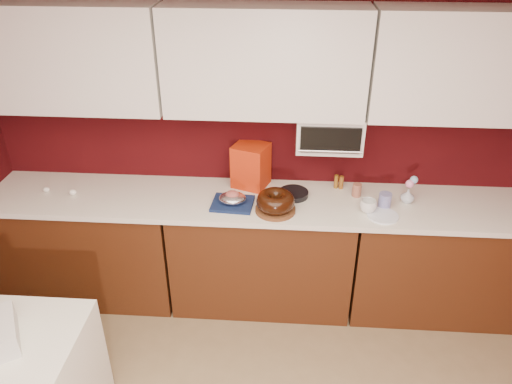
{
  "coord_description": "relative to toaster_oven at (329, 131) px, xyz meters",
  "views": [
    {
      "loc": [
        0.17,
        -1.11,
        2.72
      ],
      "look_at": [
        -0.04,
        1.84,
        1.02
      ],
      "focal_mm": 35.0,
      "sensor_mm": 36.0,
      "label": 1
    }
  ],
  "objects": [
    {
      "name": "amber_bottle_tall",
      "position": [
        0.08,
        0.05,
        -0.42
      ],
      "size": [
        0.03,
        0.03,
        0.1
      ],
      "primitive_type": "cylinder",
      "rotation": [
        0.0,
        0.0,
        0.07
      ],
      "color": "brown",
      "rests_on": "countertop"
    },
    {
      "name": "flower_blue",
      "position": [
        0.6,
        -0.1,
        -0.3
      ],
      "size": [
        0.06,
        0.06,
        0.06
      ],
      "primitive_type": "sphere",
      "color": "#8AB9DD",
      "rests_on": "flower_vase"
    },
    {
      "name": "amber_bottle",
      "position": [
        0.12,
        0.04,
        -0.43
      ],
      "size": [
        0.04,
        0.04,
        0.1
      ],
      "primitive_type": "cylinder",
      "rotation": [
        0.0,
        0.0,
        -0.25
      ],
      "color": "brown",
      "rests_on": "countertop"
    },
    {
      "name": "egg_left",
      "position": [
        -2.03,
        -0.16,
        -0.46
      ],
      "size": [
        0.06,
        0.05,
        0.04
      ],
      "primitive_type": "ellipsoid",
      "rotation": [
        0.0,
        0.0,
        0.27
      ],
      "color": "white",
      "rests_on": "countertop"
    },
    {
      "name": "toaster_oven_door",
      "position": [
        0.0,
        -0.16,
        0.0
      ],
      "size": [
        0.4,
        0.02,
        0.18
      ],
      "primitive_type": "cube",
      "color": "black",
      "rests_on": "toaster_oven"
    },
    {
      "name": "base_cabinet_left",
      "position": [
        -1.78,
        -0.17,
        -0.95
      ],
      "size": [
        1.31,
        0.58,
        0.86
      ],
      "primitive_type": "cube",
      "color": "#49220E",
      "rests_on": "floor"
    },
    {
      "name": "china_plate",
      "position": [
        0.38,
        -0.33,
        -0.47
      ],
      "size": [
        0.22,
        0.22,
        0.01
      ],
      "primitive_type": "cylinder",
      "rotation": [
        0.0,
        0.0,
        0.03
      ],
      "color": "white",
      "rests_on": "countertop"
    },
    {
      "name": "pandoro_box",
      "position": [
        -0.55,
        0.05,
        -0.31
      ],
      "size": [
        0.3,
        0.28,
        0.32
      ],
      "primitive_type": "cube",
      "rotation": [
        0.0,
        0.0,
        -0.34
      ],
      "color": "#AD100B",
      "rests_on": "countertop"
    },
    {
      "name": "paper_cup",
      "position": [
        0.22,
        -0.06,
        -0.43
      ],
      "size": [
        0.08,
        0.08,
        0.1
      ],
      "primitive_type": "cylinder",
      "rotation": [
        0.0,
        0.0,
        -0.21
      ],
      "color": "#935742",
      "rests_on": "countertop"
    },
    {
      "name": "toaster_oven",
      "position": [
        0.0,
        0.0,
        0.0
      ],
      "size": [
        0.45,
        0.3,
        0.25
      ],
      "primitive_type": "cube",
      "color": "white",
      "rests_on": "upper_cabinet_center"
    },
    {
      "name": "roasted_ham",
      "position": [
        -0.65,
        -0.25,
        -0.4
      ],
      "size": [
        0.12,
        0.11,
        0.06
      ],
      "primitive_type": "ellipsoid",
      "rotation": [
        0.0,
        0.0,
        -0.33
      ],
      "color": "#AF5650",
      "rests_on": "foil_ham_nest"
    },
    {
      "name": "toaster_oven_handle",
      "position": [
        0.0,
        -0.18,
        -0.07
      ],
      "size": [
        0.42,
        0.02,
        0.02
      ],
      "primitive_type": "cylinder",
      "rotation": [
        0.0,
        1.57,
        0.0
      ],
      "color": "silver",
      "rests_on": "toaster_oven"
    },
    {
      "name": "cake_base",
      "position": [
        -0.35,
        -0.31,
        -0.46
      ],
      "size": [
        0.36,
        0.36,
        0.03
      ],
      "primitive_type": "cylinder",
      "rotation": [
        0.0,
        0.0,
        0.36
      ],
      "color": "brown",
      "rests_on": "countertop"
    },
    {
      "name": "ceiling",
      "position": [
        -0.45,
        -2.1,
        1.12
      ],
      "size": [
        4.0,
        4.5,
        0.02
      ],
      "primitive_type": "cube",
      "color": "white",
      "rests_on": "wall_back"
    },
    {
      "name": "blue_jar",
      "position": [
        0.4,
        -0.2,
        -0.42
      ],
      "size": [
        0.1,
        0.1,
        0.11
      ],
      "primitive_type": "cylinder",
      "rotation": [
        0.0,
        0.0,
        -0.17
      ],
      "color": "navy",
      "rests_on": "countertop"
    },
    {
      "name": "base_cabinet_center",
      "position": [
        -0.45,
        -0.17,
        -0.95
      ],
      "size": [
        1.31,
        0.58,
        0.86
      ],
      "primitive_type": "cube",
      "color": "#49220E",
      "rests_on": "floor"
    },
    {
      "name": "flower_vase",
      "position": [
        0.57,
        -0.12,
        -0.42
      ],
      "size": [
        0.1,
        0.1,
        0.11
      ],
      "primitive_type": "imported",
      "rotation": [
        0.0,
        0.0,
        0.35
      ],
      "color": "silver",
      "rests_on": "countertop"
    },
    {
      "name": "bundt_cake",
      "position": [
        -0.35,
        -0.31,
        -0.4
      ],
      "size": [
        0.3,
        0.3,
        0.11
      ],
      "primitive_type": "torus",
      "rotation": [
        0.0,
        0.0,
        0.13
      ],
      "color": "black",
      "rests_on": "cake_base"
    },
    {
      "name": "upper_cabinet_center",
      "position": [
        -0.45,
        -0.02,
        0.48
      ],
      "size": [
        1.31,
        0.33,
        0.7
      ],
      "primitive_type": "cube",
      "color": "white",
      "rests_on": "wall_back"
    },
    {
      "name": "wall_back",
      "position": [
        -0.45,
        0.15,
        -0.12
      ],
      "size": [
        4.0,
        0.02,
        2.5
      ],
      "primitive_type": "cube",
      "color": "#3B080A",
      "rests_on": "floor"
    },
    {
      "name": "foil_ham_nest",
      "position": [
        -0.65,
        -0.25,
        -0.42
      ],
      "size": [
        0.23,
        0.22,
        0.07
      ],
      "primitive_type": "ellipsoid",
      "rotation": [
        0.0,
        0.0,
        0.36
      ],
      "color": "silver",
      "rests_on": "navy_towel"
    },
    {
      "name": "upper_cabinet_left",
      "position": [
        -1.78,
        -0.02,
        0.48
      ],
      "size": [
        1.31,
        0.33,
        0.7
      ],
      "primitive_type": "cube",
      "color": "white",
      "rests_on": "wall_back"
    },
    {
      "name": "navy_towel",
      "position": [
        -0.65,
        -0.25,
        -0.46
      ],
      "size": [
        0.3,
        0.26,
        0.02
      ],
      "primitive_type": "cube",
      "rotation": [
        0.0,
        0.0,
        -0.07
      ],
      "color": "#13224A",
      "rests_on": "countertop"
    },
    {
      "name": "coffee_mug",
      "position": [
        0.28,
        -0.27,
        -0.42
      ],
      "size": [
        0.13,
        0.13,
        0.11
      ],
      "primitive_type": "imported",
      "rotation": [
        0.0,
        0.0,
        0.41
      ],
      "color": "silver",
      "rests_on": "countertop"
    },
    {
      "name": "egg_right",
      "position": [
        -1.82,
        -0.19,
        -0.45
      ],
      "size": [
        0.06,
        0.05,
        0.04
      ],
      "primitive_type": "ellipsoid",
      "rotation": [
        0.0,
        0.0,
        -0.09
      ],
      "color": "white",
      "rests_on": "countertop"
    },
    {
      "name": "upper_cabinet_right",
      "position": [
        0.88,
        -0.02,
        0.48
      ],
      "size": [
        1.31,
        0.33,
        0.7
      ],
      "primitive_type": "cube",
      "color": "white",
      "rests_on": "wall_back"
    },
    {
      "name": "flower_pink",
      "position": [
        0.57,
        -0.12,
        -0.33
      ],
      "size": [
        0.06,
        0.06,
        0.06
      ],
      "primitive_type": "sphere",
      "color": "#FF93C3",
      "rests_on": "flower_vase"
    },
    {
      "name": "dark_pan",
      "position": [
        -0.23,
        -0.09,
        -0.46
      ],
      "size": [
        0.22,
        0.22,
        0.04
      ],
      "primitive_type": "cylinder",
      "rotation": [
        0.0,
        0.0,
        -0.01
      ],
      "color": "black",
      "rests_on": "countertop"
    },
    {
      "name": "countertop",
      "position": [
        -0.45,
        -0.17,
        -0.49
      ],
      "size": [
        4.0,
        0.62,
        0.04
      ],
      "primitive_type": "cube",
      "color": "white",
      "rests_on": "base_cabinet_center"
    },
    {
      "name": "base_cabinet_right",
      "position": [
        0.88,
        -0.17,
        -0.95
      ],
      "size": [
        1.31,
        0.58,
        0.86
      ],
      "primitive_type": "cube",
      "color": "#49220E",
      "rests_on": "floor"
    }
  ]
}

